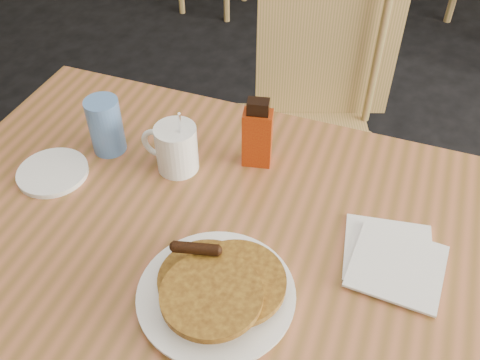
% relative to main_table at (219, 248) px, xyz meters
% --- Properties ---
extents(main_table, '(1.36, 0.93, 0.75)m').
position_rel_main_table_xyz_m(main_table, '(0.00, 0.00, 0.00)').
color(main_table, '#AC633D').
rests_on(main_table, floor).
extents(chair_main_far, '(0.56, 0.57, 0.97)m').
position_rel_main_table_xyz_m(chair_main_far, '(0.02, 0.74, -0.13)').
color(chair_main_far, tan).
rests_on(chair_main_far, floor).
extents(pancake_plate, '(0.29, 0.29, 0.08)m').
position_rel_main_table_xyz_m(pancake_plate, '(0.05, -0.14, 0.06)').
color(pancake_plate, white).
rests_on(pancake_plate, main_table).
extents(coffee_mug, '(0.13, 0.09, 0.18)m').
position_rel_main_table_xyz_m(coffee_mug, '(-0.17, 0.16, 0.10)').
color(coffee_mug, white).
rests_on(coffee_mug, main_table).
extents(syrup_bottle, '(0.07, 0.05, 0.17)m').
position_rel_main_table_xyz_m(syrup_bottle, '(-0.00, 0.24, 0.12)').
color(syrup_bottle, maroon).
rests_on(syrup_bottle, main_table).
extents(napkin_stack, '(0.21, 0.22, 0.01)m').
position_rel_main_table_xyz_m(napkin_stack, '(0.34, 0.06, 0.05)').
color(napkin_stack, white).
rests_on(napkin_stack, main_table).
extents(blue_tumbler, '(0.08, 0.08, 0.14)m').
position_rel_main_table_xyz_m(blue_tumbler, '(-0.34, 0.16, 0.11)').
color(blue_tumbler, '#517CBD').
rests_on(blue_tumbler, main_table).
extents(side_saucer, '(0.19, 0.19, 0.01)m').
position_rel_main_table_xyz_m(side_saucer, '(-0.42, 0.03, 0.05)').
color(side_saucer, white).
rests_on(side_saucer, main_table).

